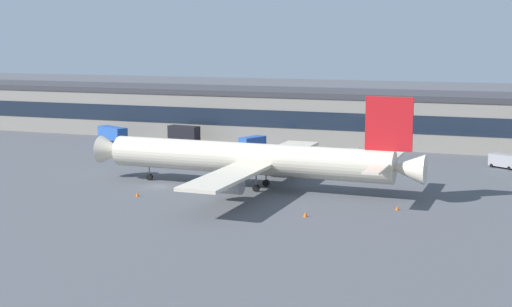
% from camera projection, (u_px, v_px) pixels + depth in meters
% --- Properties ---
extents(ground_plane, '(600.00, 600.00, 0.00)m').
position_uv_depth(ground_plane, '(160.00, 186.00, 119.77)').
color(ground_plane, '#4C4F54').
extents(terminal_building, '(186.91, 19.00, 11.82)m').
position_uv_depth(terminal_building, '(276.00, 114.00, 174.18)').
color(terminal_building, gray).
rests_on(terminal_building, ground_plane).
extents(airliner, '(55.44, 47.49, 15.34)m').
position_uv_depth(airliner, '(253.00, 159.00, 117.24)').
color(airliner, beige).
rests_on(airliner, ground_plane).
extents(crew_van, '(5.60, 4.54, 2.55)m').
position_uv_depth(crew_van, '(504.00, 160.00, 135.71)').
color(crew_van, gray).
rests_on(crew_van, ground_plane).
extents(fuel_truck, '(8.77, 6.25, 3.35)m').
position_uv_depth(fuel_truck, '(113.00, 133.00, 170.52)').
color(fuel_truck, '#2651A5').
rests_on(fuel_truck, ground_plane).
extents(catering_truck, '(7.50, 3.59, 4.15)m').
position_uv_depth(catering_truck, '(183.00, 134.00, 166.10)').
color(catering_truck, black).
rests_on(catering_truck, ground_plane).
extents(stair_truck, '(4.57, 6.46, 3.55)m').
position_uv_depth(stair_truck, '(253.00, 144.00, 152.63)').
color(stair_truck, '#2651A5').
rests_on(stair_truck, ground_plane).
extents(baggage_tug, '(3.16, 4.08, 1.85)m').
position_uv_depth(baggage_tug, '(354.00, 153.00, 146.62)').
color(baggage_tug, gray).
rests_on(baggage_tug, ground_plane).
extents(traffic_cone_0, '(0.55, 0.55, 0.69)m').
position_uv_depth(traffic_cone_0, '(137.00, 194.00, 111.93)').
color(traffic_cone_0, '#F2590C').
rests_on(traffic_cone_0, ground_plane).
extents(traffic_cone_1, '(0.48, 0.48, 0.60)m').
position_uv_depth(traffic_cone_1, '(397.00, 208.00, 103.05)').
color(traffic_cone_1, '#F2590C').
rests_on(traffic_cone_1, ground_plane).
extents(traffic_cone_2, '(0.58, 0.58, 0.72)m').
position_uv_depth(traffic_cone_2, '(305.00, 214.00, 99.24)').
color(traffic_cone_2, '#F2590C').
rests_on(traffic_cone_2, ground_plane).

